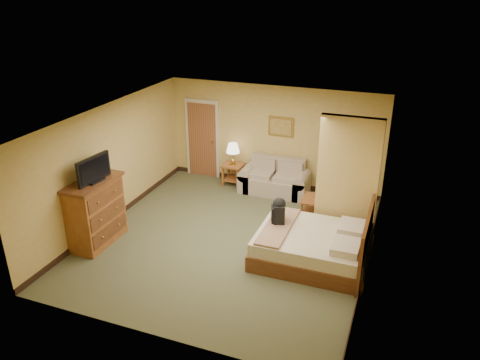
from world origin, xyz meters
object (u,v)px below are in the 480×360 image
at_px(coffee_table, 317,204).
at_px(dresser, 95,212).
at_px(bed, 316,246).
at_px(loveseat, 275,182).

bearing_deg(coffee_table, dresser, -145.27).
relative_size(coffee_table, bed, 0.31).
bearing_deg(coffee_table, bed, -78.34).
height_order(loveseat, coffee_table, loveseat).
relative_size(loveseat, bed, 0.81).
distance_m(loveseat, coffee_table, 1.52).
xyz_separation_m(loveseat, dresser, (-2.67, -3.58, 0.41)).
height_order(loveseat, dresser, dresser).
xyz_separation_m(coffee_table, dresser, (-3.91, -2.71, 0.39)).
distance_m(loveseat, dresser, 4.49).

